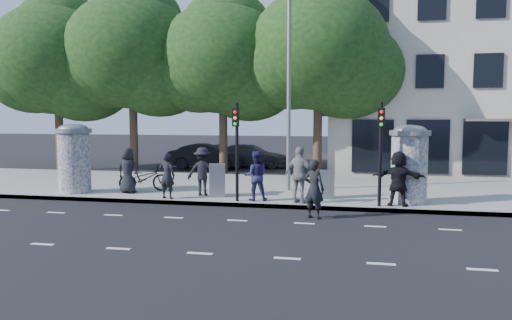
% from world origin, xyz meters
% --- Properties ---
extents(ground, '(120.00, 120.00, 0.00)m').
position_xyz_m(ground, '(0.00, 0.00, 0.00)').
color(ground, black).
rests_on(ground, ground).
extents(sidewalk, '(40.00, 8.00, 0.15)m').
position_xyz_m(sidewalk, '(0.00, 7.50, 0.07)').
color(sidewalk, gray).
rests_on(sidewalk, ground).
extents(curb, '(40.00, 0.10, 0.16)m').
position_xyz_m(curb, '(0.00, 3.55, 0.07)').
color(curb, slate).
rests_on(curb, ground).
extents(lane_dash_near, '(32.00, 0.12, 0.01)m').
position_xyz_m(lane_dash_near, '(0.00, -2.20, 0.00)').
color(lane_dash_near, silver).
rests_on(lane_dash_near, ground).
extents(lane_dash_far, '(32.00, 0.12, 0.01)m').
position_xyz_m(lane_dash_far, '(0.00, 1.40, 0.00)').
color(lane_dash_far, silver).
rests_on(lane_dash_far, ground).
extents(ad_column_left, '(1.36, 1.36, 2.65)m').
position_xyz_m(ad_column_left, '(-7.20, 4.50, 1.54)').
color(ad_column_left, beige).
rests_on(ad_column_left, sidewalk).
extents(ad_column_right, '(1.36, 1.36, 2.65)m').
position_xyz_m(ad_column_right, '(5.20, 4.70, 1.54)').
color(ad_column_right, beige).
rests_on(ad_column_right, sidewalk).
extents(traffic_pole_near, '(0.22, 0.31, 3.40)m').
position_xyz_m(traffic_pole_near, '(-0.60, 3.79, 2.23)').
color(traffic_pole_near, black).
rests_on(traffic_pole_near, sidewalk).
extents(traffic_pole_far, '(0.22, 0.31, 3.40)m').
position_xyz_m(traffic_pole_far, '(4.20, 3.79, 2.23)').
color(traffic_pole_far, black).
rests_on(traffic_pole_far, sidewalk).
extents(street_lamp, '(0.25, 0.93, 8.00)m').
position_xyz_m(street_lamp, '(0.80, 6.63, 4.79)').
color(street_lamp, slate).
rests_on(street_lamp, sidewalk).
extents(tree_far_left, '(7.20, 7.20, 9.26)m').
position_xyz_m(tree_far_left, '(-13.00, 12.50, 6.19)').
color(tree_far_left, '#38281C').
rests_on(tree_far_left, ground).
extents(tree_mid_left, '(7.20, 7.20, 9.57)m').
position_xyz_m(tree_mid_left, '(-8.50, 12.50, 6.50)').
color(tree_mid_left, '#38281C').
rests_on(tree_mid_left, ground).
extents(tree_near_left, '(6.80, 6.80, 8.97)m').
position_xyz_m(tree_near_left, '(-3.50, 12.70, 6.06)').
color(tree_near_left, '#38281C').
rests_on(tree_near_left, ground).
extents(tree_center, '(7.00, 7.00, 9.30)m').
position_xyz_m(tree_center, '(1.50, 12.30, 6.31)').
color(tree_center, '#38281C').
rests_on(tree_center, ground).
extents(building, '(20.30, 15.85, 12.00)m').
position_xyz_m(building, '(12.00, 19.99, 5.99)').
color(building, '#B7AB99').
rests_on(building, ground).
extents(ped_a, '(0.92, 0.66, 1.74)m').
position_xyz_m(ped_a, '(-5.11, 4.76, 1.02)').
color(ped_a, black).
rests_on(ped_a, sidewalk).
extents(ped_b, '(0.67, 0.51, 1.66)m').
position_xyz_m(ped_b, '(-3.17, 3.85, 0.98)').
color(ped_b, black).
rests_on(ped_b, sidewalk).
extents(ped_c, '(0.98, 0.85, 1.74)m').
position_xyz_m(ped_c, '(0.00, 4.09, 1.02)').
color(ped_c, '#242051').
rests_on(ped_c, sidewalk).
extents(ped_d, '(1.23, 0.80, 1.79)m').
position_xyz_m(ped_d, '(-2.14, 4.78, 1.04)').
color(ped_d, black).
rests_on(ped_d, sidewalk).
extents(ped_e, '(1.30, 1.06, 1.94)m').
position_xyz_m(ped_e, '(1.58, 3.85, 1.12)').
color(ped_e, gray).
rests_on(ped_e, sidewalk).
extents(ped_f, '(1.74, 0.78, 1.82)m').
position_xyz_m(ped_f, '(4.80, 4.00, 1.06)').
color(ped_f, black).
rests_on(ped_f, sidewalk).
extents(man_road, '(0.78, 0.67, 1.81)m').
position_xyz_m(man_road, '(2.21, 2.19, 0.90)').
color(man_road, black).
rests_on(man_road, ground).
extents(bicycle, '(1.32, 2.07, 1.03)m').
position_xyz_m(bicycle, '(-4.70, 5.31, 0.66)').
color(bicycle, black).
rests_on(bicycle, sidewalk).
extents(cabinet_left, '(0.67, 0.57, 1.21)m').
position_xyz_m(cabinet_left, '(-1.54, 4.62, 0.75)').
color(cabinet_left, slate).
rests_on(cabinet_left, sidewalk).
extents(cabinet_right, '(0.55, 0.45, 1.02)m').
position_xyz_m(cabinet_right, '(2.42, 5.05, 0.66)').
color(cabinet_right, slate).
rests_on(cabinet_right, sidewalk).
extents(car_mid, '(1.91, 4.47, 1.43)m').
position_xyz_m(car_mid, '(-5.18, 15.09, 0.72)').
color(car_mid, black).
rests_on(car_mid, ground).
extents(car_right, '(1.96, 4.71, 1.36)m').
position_xyz_m(car_right, '(-2.82, 16.37, 0.68)').
color(car_right, '#515458').
rests_on(car_right, ground).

